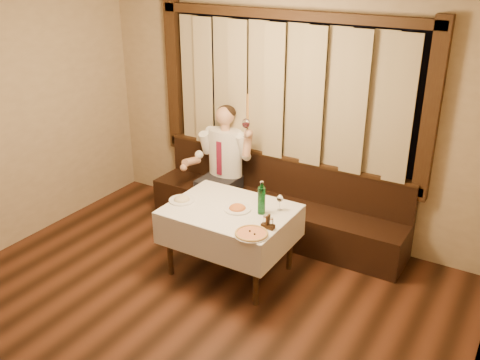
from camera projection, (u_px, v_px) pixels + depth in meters
The scene contains 10 objects.
room at pixel (185, 164), 4.61m from camera, with size 5.01×6.01×2.81m.
banquette at pixel (275, 209), 6.46m from camera, with size 3.20×0.61×0.94m.
dining_table at pixel (230, 218), 5.52m from camera, with size 1.27×0.97×0.76m.
pizza at pixel (251, 234), 4.97m from camera, with size 0.33×0.33×0.04m.
pasta_red at pixel (237, 206), 5.44m from camera, with size 0.28×0.28×0.10m.
pasta_cream at pixel (182, 198), 5.63m from camera, with size 0.27×0.27×0.09m.
green_bottle at pixel (261, 200), 5.32m from camera, with size 0.08×0.08×0.35m.
table_wine_glass at pixel (280, 199), 5.38m from camera, with size 0.07×0.07×0.18m.
cruet_caddy at pixel (268, 224), 5.08m from camera, with size 0.13×0.07×0.14m.
seated_man at pixel (222, 158), 6.49m from camera, with size 0.84×0.63×1.49m.
Camera 1 is at (2.61, -2.45, 3.23)m, focal length 40.00 mm.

